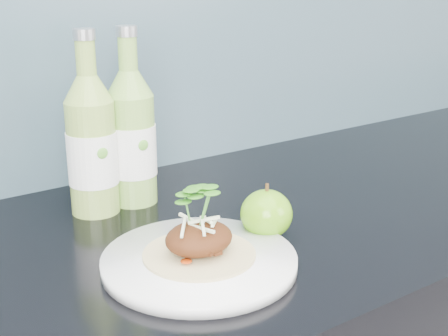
{
  "coord_description": "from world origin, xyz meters",
  "views": [
    {
      "loc": [
        -0.4,
        1.0,
        1.27
      ],
      "look_at": [
        0.06,
        1.66,
        1.0
      ],
      "focal_mm": 50.0,
      "sensor_mm": 36.0,
      "label": 1
    }
  ],
  "objects_px": {
    "green_apple": "(266,214)",
    "cider_bottle_right": "(132,138)",
    "dinner_plate": "(199,261)",
    "cider_bottle_left": "(92,146)"
  },
  "relations": [
    {
      "from": "green_apple",
      "to": "cider_bottle_right",
      "type": "height_order",
      "value": "cider_bottle_right"
    },
    {
      "from": "dinner_plate",
      "to": "cider_bottle_right",
      "type": "distance_m",
      "value": 0.27
    },
    {
      "from": "green_apple",
      "to": "cider_bottle_left",
      "type": "xyz_separation_m",
      "value": [
        -0.16,
        0.22,
        0.07
      ]
    },
    {
      "from": "dinner_plate",
      "to": "cider_bottle_left",
      "type": "xyz_separation_m",
      "value": [
        -0.03,
        0.25,
        0.1
      ]
    },
    {
      "from": "dinner_plate",
      "to": "green_apple",
      "type": "relative_size",
      "value": 3.44
    },
    {
      "from": "green_apple",
      "to": "cider_bottle_right",
      "type": "distance_m",
      "value": 0.25
    },
    {
      "from": "dinner_plate",
      "to": "cider_bottle_left",
      "type": "height_order",
      "value": "cider_bottle_left"
    },
    {
      "from": "dinner_plate",
      "to": "cider_bottle_left",
      "type": "distance_m",
      "value": 0.27
    },
    {
      "from": "dinner_plate",
      "to": "green_apple",
      "type": "xyz_separation_m",
      "value": [
        0.13,
        0.02,
        0.03
      ]
    },
    {
      "from": "cider_bottle_left",
      "to": "green_apple",
      "type": "bearing_deg",
      "value": -67.96
    }
  ]
}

